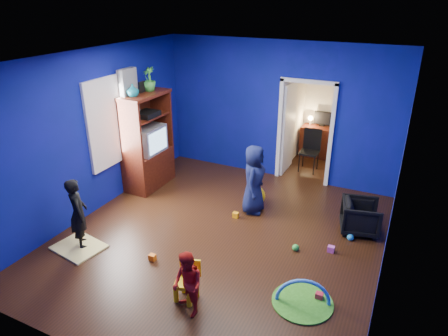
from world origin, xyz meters
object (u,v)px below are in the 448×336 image
at_px(kid_chair, 186,284).
at_px(toddler_red, 188,284).
at_px(child_navy, 254,179).
at_px(play_mat, 302,302).
at_px(crt_tv, 148,139).
at_px(tv_armoire, 147,141).
at_px(child_black, 78,213).
at_px(folding_chair, 309,152).
at_px(armchair, 360,217).
at_px(hopper_ball, 256,196).
at_px(vase, 133,90).
at_px(study_desk, 319,142).

bearing_deg(kid_chair, toddler_red, -71.21).
bearing_deg(child_navy, play_mat, -151.59).
relative_size(crt_tv, play_mat, 0.87).
bearing_deg(tv_armoire, child_black, -82.28).
height_order(toddler_red, tv_armoire, tv_armoire).
xyz_separation_m(kid_chair, folding_chair, (0.36, 4.80, 0.21)).
height_order(armchair, play_mat, armchair).
bearing_deg(hopper_ball, kid_chair, -87.37).
height_order(child_black, folding_chair, child_black).
xyz_separation_m(tv_armoire, play_mat, (3.86, -2.03, -0.97)).
bearing_deg(vase, play_mat, -24.19).
relative_size(kid_chair, study_desk, 0.57).
height_order(child_black, study_desk, child_black).
bearing_deg(armchair, study_desk, 12.25).
distance_m(toddler_red, folding_chair, 5.00).
xyz_separation_m(child_navy, kid_chair, (0.08, -2.55, -0.40)).
relative_size(vase, play_mat, 0.29).
bearing_deg(kid_chair, hopper_ball, 74.55).
relative_size(tv_armoire, play_mat, 2.44).
xyz_separation_m(vase, hopper_ball, (2.32, 0.46, -1.89)).
relative_size(toddler_red, folding_chair, 0.96).
bearing_deg(hopper_ball, folding_chair, 76.29).
distance_m(armchair, tv_armoire, 4.31).
xyz_separation_m(child_black, child_navy, (2.06, 2.20, 0.06)).
distance_m(armchair, play_mat, 2.15).
bearing_deg(child_black, vase, -40.20).
distance_m(tv_armoire, crt_tv, 0.06).
bearing_deg(child_navy, kid_chair, 172.79).
distance_m(play_mat, folding_chair, 4.36).
distance_m(tv_armoire, kid_chair, 3.67).
bearing_deg(play_mat, kid_chair, -157.08).
bearing_deg(crt_tv, folding_chair, 38.06).
distance_m(child_black, folding_chair, 5.11).
relative_size(vase, tv_armoire, 0.12).
distance_m(vase, play_mat, 4.71).
height_order(toddler_red, folding_chair, folding_chair).
relative_size(child_navy, crt_tv, 1.85).
xyz_separation_m(child_black, folding_chair, (2.50, 4.46, -0.13)).
distance_m(child_black, kid_chair, 2.19).
bearing_deg(tv_armoire, child_navy, -2.07).
relative_size(child_navy, tv_armoire, 0.66).
bearing_deg(kid_chair, study_desk, 68.34).
height_order(crt_tv, study_desk, crt_tv).
xyz_separation_m(armchair, hopper_ball, (-1.93, 0.10, -0.10)).
relative_size(hopper_ball, folding_chair, 0.40).
distance_m(vase, hopper_ball, 3.03).
relative_size(child_black, vase, 5.00).
height_order(armchair, folding_chair, folding_chair).
bearing_deg(play_mat, armchair, 79.42).
distance_m(armchair, child_black, 4.60).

